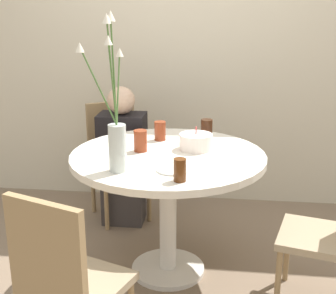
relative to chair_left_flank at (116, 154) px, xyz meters
The scene contains 14 objects.
ground_plane 1.07m from the chair_left_flank, 57.88° to the right, with size 16.00×16.00×0.00m, color #7A6651.
wall_back 1.04m from the chair_left_flank, 38.88° to the left, with size 8.00×0.05×2.60m.
dining_table 0.96m from the chair_left_flank, 57.88° to the right, with size 1.14×1.14×0.78m.
chair_left_flank is the anchor object (origin of this frame).
chair_right_flank 1.70m from the chair_left_flank, 84.29° to the right, with size 0.52×0.52×0.89m.
chair_near_front 1.77m from the chair_left_flank, 36.33° to the right, with size 0.49×0.49×0.89m.
birthday_cake 1.02m from the chair_left_flank, 46.81° to the right, with size 0.20×0.20×0.14m.
flower_vase 1.28m from the chair_left_flank, 76.32° to the right, with size 0.22×0.27×0.81m.
side_plate 1.26m from the chair_left_flank, 62.49° to the right, with size 0.18×0.18×0.01m.
drink_glass_0 1.42m from the chair_left_flank, 63.44° to the right, with size 0.06×0.06×0.12m.
drink_glass_1 0.76m from the chair_left_flank, 51.60° to the right, with size 0.07×0.07×0.12m.
drink_glass_2 0.92m from the chair_left_flank, 66.47° to the right, with size 0.08×0.08×0.13m.
drink_glass_3 0.93m from the chair_left_flank, 34.57° to the right, with size 0.07×0.07×0.13m.
person_woman 0.16m from the chair_left_flank, 57.88° to the right, with size 0.34×0.24×1.05m.
Camera 1 is at (0.31, -2.56, 1.62)m, focal length 50.00 mm.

